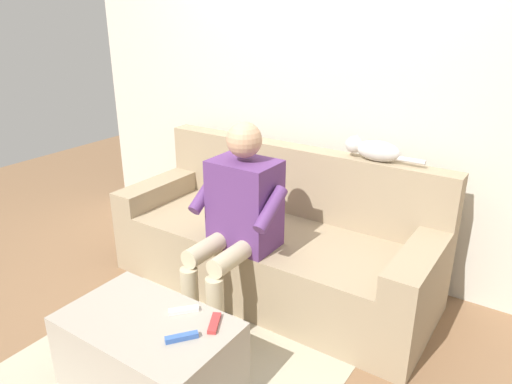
# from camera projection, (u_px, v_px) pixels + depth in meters

# --- Properties ---
(ground_plane) EXTENTS (8.00, 8.00, 0.00)m
(ground_plane) POSITION_uv_depth(u_px,v_px,m) (207.00, 340.00, 2.74)
(ground_plane) COLOR #846042
(back_wall) EXTENTS (4.13, 0.06, 2.68)m
(back_wall) POSITION_uv_depth(u_px,v_px,m) (320.00, 76.00, 3.23)
(back_wall) COLOR beige
(back_wall) RESTS_ON ground
(couch) EXTENTS (2.11, 0.82, 0.91)m
(couch) POSITION_uv_depth(u_px,v_px,m) (275.00, 245.00, 3.19)
(couch) COLOR #9E896B
(couch) RESTS_ON ground
(coffee_table) EXTENTS (0.84, 0.52, 0.40)m
(coffee_table) POSITION_uv_depth(u_px,v_px,m) (150.00, 354.00, 2.34)
(coffee_table) COLOR #A89E8E
(coffee_table) RESTS_ON ground
(person_solo_seated) EXTENTS (0.53, 0.60, 1.19)m
(person_solo_seated) POSITION_uv_depth(u_px,v_px,m) (238.00, 213.00, 2.77)
(person_solo_seated) COLOR #5B3370
(person_solo_seated) RESTS_ON ground
(cat_on_backrest) EXTENTS (0.49, 0.13, 0.14)m
(cat_on_backrest) POSITION_uv_depth(u_px,v_px,m) (374.00, 150.00, 2.90)
(cat_on_backrest) COLOR silver
(cat_on_backrest) RESTS_ON couch
(remote_blue) EXTENTS (0.11, 0.14, 0.03)m
(remote_blue) POSITION_uv_depth(u_px,v_px,m) (182.00, 337.00, 2.13)
(remote_blue) COLOR #3860B7
(remote_blue) RESTS_ON coffee_table
(remote_white) EXTENTS (0.12, 0.13, 0.02)m
(remote_white) POSITION_uv_depth(u_px,v_px,m) (184.00, 310.00, 2.32)
(remote_white) COLOR white
(remote_white) RESTS_ON coffee_table
(remote_red) EXTENTS (0.10, 0.15, 0.02)m
(remote_red) POSITION_uv_depth(u_px,v_px,m) (214.00, 323.00, 2.23)
(remote_red) COLOR #B73333
(remote_red) RESTS_ON coffee_table
(floor_rug) EXTENTS (1.59, 1.74, 0.01)m
(floor_rug) POSITION_uv_depth(u_px,v_px,m) (171.00, 370.00, 2.51)
(floor_rug) COLOR #B7AD93
(floor_rug) RESTS_ON ground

